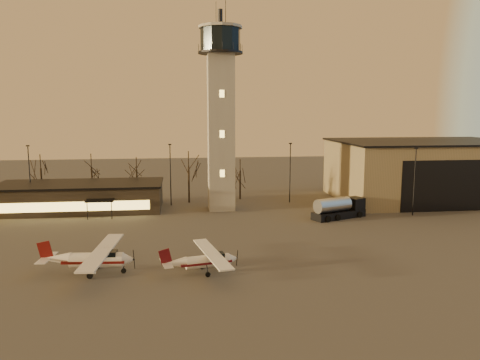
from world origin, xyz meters
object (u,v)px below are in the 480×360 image
Objects in this scene: fuel_truck at (339,210)px; cessna_rear at (98,262)px; terminal at (80,197)px; cessna_front at (209,263)px; control_tower at (221,105)px; hangar at (424,170)px.

cessna_rear is at bearing -169.28° from fuel_truck.
fuel_truck is at bearing -15.01° from terminal.
cessna_front is 28.82m from fuel_truck.
cessna_front is (18.29, -30.94, -1.19)m from terminal.
terminal is 35.96m from cessna_front.
terminal is 2.94× the size of fuel_truck.
control_tower is at bearing 71.24° from cessna_front.
hangar is 3.54× the size of fuel_truck.
control_tower is at bearing 131.22° from fuel_truck.
hangar reaches higher than cessna_front.
hangar is at bearing 28.21° from cessna_front.
hangar is 2.98× the size of cessna_front.
control_tower is 37.90m from hangar.
cessna_rear is at bearing -117.05° from control_tower.
hangar is 58.11m from terminal.
fuel_truck is (30.67, 19.63, 0.08)m from cessna_rear.
cessna_rear is at bearing -75.53° from terminal.
fuel_truck is at bearing 37.38° from cessna_rear.
terminal is 2.47× the size of cessna_front.
cessna_rear is at bearing -147.58° from hangar.
fuel_truck is (-19.60, -12.29, -3.93)m from hangar.
cessna_front is at bearing -140.32° from hangar.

